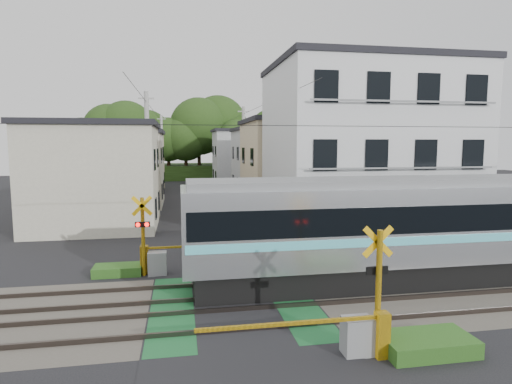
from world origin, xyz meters
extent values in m
plane|color=black|center=(0.00, 0.00, 0.00)|extent=(120.00, 120.00, 0.00)
cube|color=#47423A|center=(0.00, 0.00, 0.00)|extent=(120.00, 6.00, 0.00)
cube|color=black|center=(0.00, 0.00, 0.01)|extent=(5.20, 120.00, 0.00)
cube|color=#145126|center=(-1.90, 0.00, 0.01)|extent=(1.30, 6.00, 0.00)
cube|color=#145126|center=(1.90, 0.00, 0.01)|extent=(1.30, 6.00, 0.00)
cube|color=#3F3833|center=(0.00, -1.90, 0.07)|extent=(120.00, 0.08, 0.14)
cube|color=#3F3833|center=(0.00, -0.50, 0.07)|extent=(120.00, 0.08, 0.14)
cube|color=#3F3833|center=(0.00, 0.50, 0.07)|extent=(120.00, 0.08, 0.14)
cube|color=#3F3833|center=(0.00, 1.90, 0.07)|extent=(120.00, 0.08, 0.14)
cube|color=black|center=(7.56, 1.20, 0.46)|extent=(17.54, 2.42, 0.91)
cube|color=black|center=(1.17, 1.20, 0.30)|extent=(2.44, 2.23, 0.61)
cube|color=silver|center=(7.56, 1.20, 2.23)|extent=(18.27, 2.84, 2.64)
cube|color=black|center=(7.56, 1.20, 2.55)|extent=(17.98, 2.88, 0.90)
cube|color=#5BD3E5|center=(7.56, 1.20, 1.86)|extent=(18.09, 2.87, 0.28)
cube|color=slate|center=(7.56, 1.20, 3.67)|extent=(17.91, 2.33, 0.24)
cube|color=black|center=(-1.52, 1.20, 2.63)|extent=(0.10, 2.44, 1.58)
cylinder|color=yellow|center=(3.00, -3.60, 1.50)|extent=(0.14, 0.14, 3.00)
cube|color=yellow|center=(3.00, -3.50, 2.70)|extent=(0.77, 0.05, 0.77)
cube|color=yellow|center=(3.00, -3.50, 2.70)|extent=(0.77, 0.05, 0.77)
cube|color=black|center=(3.00, -3.50, 2.00)|extent=(0.55, 0.05, 0.20)
sphere|color=#FF0C07|center=(2.84, -3.44, 2.00)|extent=(0.16, 0.16, 0.16)
sphere|color=#FF0C07|center=(3.16, -3.44, 2.00)|extent=(0.16, 0.16, 0.16)
cube|color=gray|center=(2.50, -3.60, 0.45)|extent=(0.70, 0.50, 0.90)
cube|color=yellow|center=(3.00, -3.85, 0.55)|extent=(0.30, 0.30, 1.10)
cube|color=yellow|center=(0.75, -3.85, 1.00)|extent=(4.20, 0.08, 0.08)
cylinder|color=yellow|center=(-3.00, 3.60, 1.50)|extent=(0.14, 0.14, 3.00)
cube|color=yellow|center=(-3.00, 3.50, 2.70)|extent=(0.77, 0.05, 0.77)
cube|color=yellow|center=(-3.00, 3.50, 2.70)|extent=(0.77, 0.05, 0.77)
cube|color=black|center=(-3.00, 3.50, 2.00)|extent=(0.55, 0.05, 0.20)
sphere|color=#FF0C07|center=(-3.16, 3.44, 2.00)|extent=(0.16, 0.16, 0.16)
sphere|color=#FF0C07|center=(-2.84, 3.44, 2.00)|extent=(0.16, 0.16, 0.16)
cube|color=gray|center=(-2.50, 3.60, 0.45)|extent=(0.70, 0.50, 0.90)
cube|color=yellow|center=(-3.00, 3.85, 0.55)|extent=(0.30, 0.30, 1.10)
cube|color=yellow|center=(-0.75, 3.85, 1.00)|extent=(4.20, 0.08, 0.08)
cube|color=silver|center=(8.50, 9.50, 4.50)|extent=(10.00, 8.00, 9.00)
cube|color=black|center=(8.50, 9.50, 9.15)|extent=(10.20, 8.16, 0.30)
cube|color=black|center=(4.80, 5.47, 1.50)|extent=(1.10, 0.06, 1.40)
cube|color=black|center=(7.25, 5.47, 1.50)|extent=(1.10, 0.06, 1.40)
cube|color=black|center=(9.70, 5.47, 1.50)|extent=(1.10, 0.06, 1.40)
cube|color=black|center=(12.15, 5.47, 1.50)|extent=(1.10, 0.06, 1.40)
cube|color=gray|center=(8.50, 5.25, 0.90)|extent=(9.00, 0.06, 0.08)
cube|color=black|center=(4.80, 5.47, 4.50)|extent=(1.10, 0.06, 1.40)
cube|color=black|center=(7.25, 5.47, 4.50)|extent=(1.10, 0.06, 1.40)
cube|color=black|center=(9.70, 5.47, 4.50)|extent=(1.10, 0.06, 1.40)
cube|color=black|center=(12.15, 5.47, 4.50)|extent=(1.10, 0.06, 1.40)
cube|color=gray|center=(8.50, 5.25, 3.90)|extent=(9.00, 0.06, 0.08)
cube|color=black|center=(4.80, 5.47, 7.50)|extent=(1.10, 0.06, 1.40)
cube|color=black|center=(7.25, 5.47, 7.50)|extent=(1.10, 0.06, 1.40)
cube|color=black|center=(9.70, 5.47, 7.50)|extent=(1.10, 0.06, 1.40)
cube|color=black|center=(12.15, 5.47, 7.50)|extent=(1.10, 0.06, 1.40)
cube|color=gray|center=(8.50, 5.25, 6.90)|extent=(9.00, 0.06, 0.08)
cube|color=beige|center=(-6.50, 14.00, 3.00)|extent=(7.00, 7.00, 6.00)
cube|color=black|center=(-6.50, 14.00, 6.15)|extent=(7.35, 7.35, 0.30)
cube|color=black|center=(-2.97, 12.25, 1.30)|extent=(0.06, 1.00, 1.20)
cube|color=black|center=(-2.97, 15.75, 1.30)|extent=(0.06, 1.00, 1.20)
cube|color=black|center=(-2.97, 12.25, 4.10)|extent=(0.06, 1.00, 1.20)
cube|color=black|center=(-2.97, 15.75, 4.10)|extent=(0.06, 1.00, 1.20)
cube|color=beige|center=(6.80, 18.00, 3.25)|extent=(7.00, 8.00, 6.50)
cube|color=black|center=(6.80, 18.00, 6.65)|extent=(7.35, 8.40, 0.30)
cube|color=black|center=(3.27, 16.00, 1.30)|extent=(0.06, 1.00, 1.20)
cube|color=black|center=(3.27, 20.00, 1.30)|extent=(0.06, 1.00, 1.20)
cube|color=black|center=(3.27, 16.00, 4.10)|extent=(0.06, 1.00, 1.20)
cube|color=black|center=(3.27, 20.00, 4.10)|extent=(0.06, 1.00, 1.20)
cube|color=beige|center=(-7.00, 23.00, 2.90)|extent=(8.00, 7.00, 5.80)
cube|color=black|center=(-7.00, 23.00, 5.95)|extent=(8.40, 7.35, 0.30)
cube|color=black|center=(-2.97, 21.25, 1.30)|extent=(0.06, 1.00, 1.20)
cube|color=black|center=(-2.97, 24.75, 1.30)|extent=(0.06, 1.00, 1.20)
cube|color=black|center=(-2.97, 21.25, 4.10)|extent=(0.06, 1.00, 1.20)
cube|color=black|center=(-2.97, 24.75, 4.10)|extent=(0.06, 1.00, 1.20)
cube|color=#B0B3B5|center=(7.20, 28.00, 3.10)|extent=(7.00, 7.00, 6.20)
cube|color=black|center=(7.20, 28.00, 6.35)|extent=(7.35, 7.35, 0.30)
cube|color=black|center=(3.67, 26.25, 1.30)|extent=(0.06, 1.00, 1.20)
cube|color=black|center=(3.67, 29.75, 1.30)|extent=(0.06, 1.00, 1.20)
cube|color=black|center=(3.67, 26.25, 4.10)|extent=(0.06, 1.00, 1.20)
cube|color=black|center=(3.67, 29.75, 4.10)|extent=(0.06, 1.00, 1.20)
cube|color=beige|center=(-6.80, 33.00, 3.00)|extent=(7.00, 8.00, 6.00)
cube|color=black|center=(-6.80, 33.00, 6.15)|extent=(7.35, 8.40, 0.30)
cube|color=black|center=(-3.27, 31.00, 1.30)|extent=(0.06, 1.00, 1.20)
cube|color=black|center=(-3.27, 35.00, 1.30)|extent=(0.06, 1.00, 1.20)
cube|color=black|center=(-3.27, 31.00, 4.10)|extent=(0.06, 1.00, 1.20)
cube|color=black|center=(-3.27, 35.00, 4.10)|extent=(0.06, 1.00, 1.20)
cube|color=#B0B3B5|center=(6.50, 38.00, 3.20)|extent=(8.00, 7.00, 6.40)
cube|color=black|center=(6.50, 38.00, 6.55)|extent=(8.40, 7.35, 0.30)
cube|color=black|center=(2.47, 36.25, 1.30)|extent=(0.06, 1.00, 1.20)
cube|color=black|center=(2.47, 39.75, 1.30)|extent=(0.06, 1.00, 1.20)
cube|color=black|center=(2.47, 36.25, 4.10)|extent=(0.06, 1.00, 1.20)
cube|color=black|center=(2.47, 39.75, 4.10)|extent=(0.06, 1.00, 1.20)
cube|color=#244015|center=(0.00, 50.00, 1.00)|extent=(40.00, 10.00, 2.00)
cylinder|color=#332114|center=(-13.93, 46.32, 2.10)|extent=(0.50, 0.50, 4.19)
sphere|color=#244015|center=(-13.93, 46.32, 5.45)|extent=(5.87, 5.87, 5.87)
cylinder|color=#332114|center=(-11.08, 49.96, 2.63)|extent=(0.50, 0.50, 5.25)
sphere|color=#244015|center=(-11.08, 49.96, 6.83)|extent=(7.35, 7.35, 7.35)
cylinder|color=#332114|center=(-8.76, 49.40, 2.73)|extent=(0.50, 0.50, 5.47)
sphere|color=#244015|center=(-8.76, 49.40, 7.10)|extent=(7.65, 7.65, 7.65)
cylinder|color=#332114|center=(-6.11, 49.97, 2.44)|extent=(0.50, 0.50, 4.89)
sphere|color=#244015|center=(-6.11, 49.97, 6.35)|extent=(6.84, 6.84, 6.84)
cylinder|color=#332114|center=(-3.05, 47.22, 2.14)|extent=(0.50, 0.50, 4.29)
sphere|color=#244015|center=(-3.05, 47.22, 5.57)|extent=(6.00, 6.00, 6.00)
cylinder|color=#332114|center=(-0.72, 46.66, 2.20)|extent=(0.50, 0.50, 4.40)
sphere|color=#244015|center=(-0.72, 46.66, 5.72)|extent=(6.16, 6.16, 6.16)
cylinder|color=#332114|center=(1.12, 47.53, 2.83)|extent=(0.50, 0.50, 5.67)
sphere|color=#244015|center=(1.12, 47.53, 7.37)|extent=(7.94, 7.94, 7.94)
cylinder|color=#332114|center=(3.98, 49.62, 2.98)|extent=(0.50, 0.50, 5.95)
sphere|color=#244015|center=(3.98, 49.62, 7.74)|extent=(8.34, 8.34, 8.34)
cylinder|color=#332114|center=(6.20, 45.29, 2.07)|extent=(0.50, 0.50, 4.13)
sphere|color=#244015|center=(6.20, 45.29, 5.37)|extent=(5.79, 5.79, 5.79)
cylinder|color=#332114|center=(9.55, 46.72, 2.10)|extent=(0.50, 0.50, 4.19)
sphere|color=#244015|center=(9.55, 46.72, 5.45)|extent=(5.87, 5.87, 5.87)
cylinder|color=#332114|center=(11.80, 48.38, 2.52)|extent=(0.50, 0.50, 5.04)
sphere|color=#244015|center=(11.80, 48.38, 6.55)|extent=(7.05, 7.05, 7.05)
cylinder|color=#332114|center=(13.88, 50.51, 2.76)|extent=(0.50, 0.50, 5.53)
sphere|color=#244015|center=(13.88, 50.51, 7.19)|extent=(7.74, 7.74, 7.74)
cube|color=black|center=(6.00, 1.20, 5.60)|extent=(60.00, 0.02, 0.02)
cylinder|color=#A5A5A0|center=(-3.40, 13.00, 4.00)|extent=(0.26, 0.26, 8.00)
cube|color=#A5A5A0|center=(-3.40, 13.00, 7.60)|extent=(0.90, 0.08, 0.08)
cylinder|color=#A5A5A0|center=(3.60, 22.00, 4.00)|extent=(0.26, 0.26, 8.00)
cube|color=#A5A5A0|center=(3.60, 22.00, 7.60)|extent=(0.90, 0.08, 0.08)
cylinder|color=#A5A5A0|center=(-3.40, 34.00, 4.00)|extent=(0.26, 0.26, 8.00)
cube|color=#A5A5A0|center=(-3.40, 34.00, 7.60)|extent=(0.90, 0.08, 0.08)
cube|color=black|center=(-3.40, 23.50, 7.40)|extent=(0.02, 42.00, 0.02)
cube|color=black|center=(3.60, 23.50, 7.40)|extent=(0.02, 42.00, 0.02)
imported|color=#302E3A|center=(0.57, 28.46, 0.75)|extent=(0.61, 0.46, 1.50)
cube|color=#2D5E1E|center=(4.20, -3.80, 0.20)|extent=(2.20, 1.20, 0.40)
cube|color=#2D5E1E|center=(-4.00, 3.90, 0.18)|extent=(1.80, 1.00, 0.36)
cube|color=#2D5E1E|center=(4.60, 3.20, 0.15)|extent=(1.50, 0.90, 0.30)
camera|label=1|loc=(-1.59, -12.74, 5.01)|focal=30.00mm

